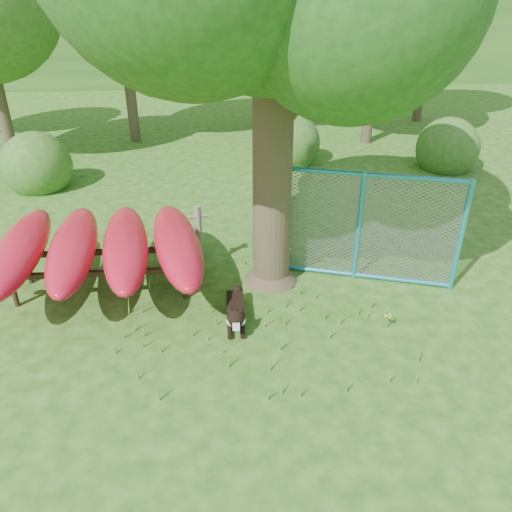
{
  "coord_description": "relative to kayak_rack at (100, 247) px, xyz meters",
  "views": [
    {
      "loc": [
        -0.48,
        -5.72,
        4.75
      ],
      "look_at": [
        0.2,
        1.2,
        1.0
      ],
      "focal_mm": 35.0,
      "sensor_mm": 36.0,
      "label": 1
    }
  ],
  "objects": [
    {
      "name": "ground",
      "position": [
        2.4,
        -2.04,
        -0.87
      ],
      "size": [
        80.0,
        80.0,
        0.0
      ],
      "primitive_type": "plane",
      "color": "#215010",
      "rests_on": "ground"
    },
    {
      "name": "wooden_post",
      "position": [
        1.68,
        0.61,
        -0.18
      ],
      "size": [
        0.35,
        0.14,
        1.29
      ],
      "rotation": [
        0.0,
        0.0,
        0.16
      ],
      "color": "#6D6451",
      "rests_on": "ground"
    },
    {
      "name": "kayak_rack",
      "position": [
        0.0,
        0.0,
        0.0
      ],
      "size": [
        3.73,
        3.36,
        1.13
      ],
      "rotation": [
        0.0,
        0.0,
        -0.01
      ],
      "color": "black",
      "rests_on": "ground"
    },
    {
      "name": "husky_dog",
      "position": [
        2.23,
        -1.2,
        -0.68
      ],
      "size": [
        0.32,
        1.21,
        0.54
      ],
      "rotation": [
        0.0,
        0.0,
        -0.04
      ],
      "color": "black",
      "rests_on": "ground"
    },
    {
      "name": "fence_section",
      "position": [
        4.5,
        0.01,
        0.16
      ],
      "size": [
        3.35,
        1.22,
        3.41
      ],
      "rotation": [
        0.0,
        0.0,
        -0.33
      ],
      "color": "teal",
      "rests_on": "ground"
    },
    {
      "name": "wildflower_clump",
      "position": [
        4.6,
        -1.58,
        -0.66
      ],
      "size": [
        0.12,
        0.11,
        0.26
      ],
      "rotation": [
        0.0,
        0.0,
        -0.09
      ],
      "color": "#56902F",
      "rests_on": "ground"
    },
    {
      "name": "bg_tree_c",
      "position": [
        3.9,
        10.96,
        3.24
      ],
      "size": [
        4.0,
        4.0,
        6.12
      ],
      "color": "#3E3222",
      "rests_on": "ground"
    },
    {
      "name": "shrub_left",
      "position": [
        -2.6,
        5.46,
        -0.87
      ],
      "size": [
        1.8,
        1.8,
        1.8
      ],
      "primitive_type": "sphere",
      "color": "#2E5F1E",
      "rests_on": "ground"
    },
    {
      "name": "shrub_right",
      "position": [
        8.9,
        5.96,
        -0.87
      ],
      "size": [
        1.8,
        1.8,
        1.8
      ],
      "primitive_type": "sphere",
      "color": "#2E5F1E",
      "rests_on": "ground"
    },
    {
      "name": "shrub_mid",
      "position": [
        4.4,
        6.96,
        -0.87
      ],
      "size": [
        1.8,
        1.8,
        1.8
      ],
      "primitive_type": "sphere",
      "color": "#2E5F1E",
      "rests_on": "ground"
    },
    {
      "name": "wooded_hillside",
      "position": [
        2.4,
        25.96,
        2.13
      ],
      "size": [
        80.0,
        12.0,
        6.0
      ],
      "primitive_type": "cube",
      "color": "#2E5F1E",
      "rests_on": "ground"
    }
  ]
}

